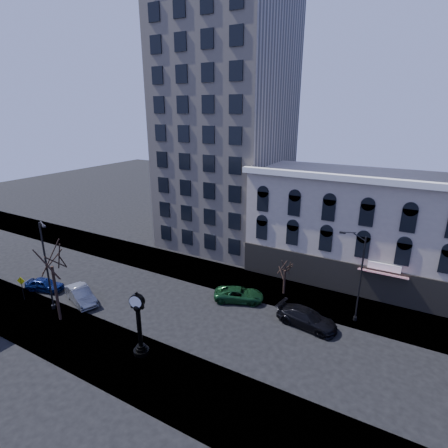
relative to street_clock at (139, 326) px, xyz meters
The scene contains 15 objects.
ground 7.31m from the street_clock, 95.05° to the left, with size 160.00×160.00×0.00m, color black.
sidewalk_far 15.04m from the street_clock, 92.33° to the left, with size 160.00×6.00×0.12m, color gray.
sidewalk_near 2.84m from the street_clock, 116.99° to the right, with size 160.00×6.00×0.12m, color gray.
cream_tower 31.40m from the street_clock, 104.64° to the left, with size 15.90×15.40×42.50m.
victorian_row 25.64m from the street_clock, 63.35° to the left, with size 22.60×11.19×12.50m.
street_clock is the anchor object (origin of this frame).
street_lamp_near 12.12m from the street_clock, behind, with size 2.27×1.12×9.26m.
street_lamp_far 18.95m from the street_clock, 44.20° to the left, with size 2.21×0.60×8.59m.
bare_tree_near 10.48m from the street_clock, behind, with size 4.98×4.98×8.56m.
bare_tree_far 15.92m from the street_clock, 65.89° to the left, with size 2.45×2.45×4.21m.
warning_sign 15.96m from the street_clock, behind, with size 0.78×0.36×2.53m.
car_near_a 16.40m from the street_clock, behind, with size 1.63×4.06×1.38m, color #0C194C.
car_near_b 11.24m from the street_clock, 164.08° to the left, with size 1.68×4.82×1.59m, color #595B60.
car_far_a 11.62m from the street_clock, 74.95° to the left, with size 2.28×4.96×1.38m, color #143F1E.
car_far_b 14.53m from the street_clock, 44.84° to the left, with size 2.22×5.46×1.58m, color black.
Camera 1 is at (17.60, -23.69, 18.39)m, focal length 28.00 mm.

